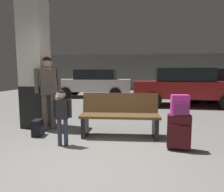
# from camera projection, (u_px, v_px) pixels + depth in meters

# --- Properties ---
(ground_plane) EXTENTS (18.00, 18.00, 0.10)m
(ground_plane) POSITION_uv_depth(u_px,v_px,m) (115.00, 113.00, 6.64)
(ground_plane) COLOR gray
(garage_back_wall) EXTENTS (18.00, 0.12, 2.80)m
(garage_back_wall) POSITION_uv_depth(u_px,v_px,m) (126.00, 72.00, 15.21)
(garage_back_wall) COLOR slate
(garage_back_wall) RESTS_ON ground_plane
(structural_pillar) EXTENTS (0.57, 0.57, 3.04)m
(structural_pillar) POSITION_uv_depth(u_px,v_px,m) (35.00, 65.00, 4.62)
(structural_pillar) COLOR black
(structural_pillar) RESTS_ON ground_plane
(bench) EXTENTS (1.62, 0.59, 0.89)m
(bench) POSITION_uv_depth(u_px,v_px,m) (120.00, 115.00, 3.99)
(bench) COLOR brown
(bench) RESTS_ON ground_plane
(suitcase) EXTENTS (0.41, 0.28, 0.60)m
(suitcase) POSITION_uv_depth(u_px,v_px,m) (179.00, 131.00, 3.26)
(suitcase) COLOR #471419
(suitcase) RESTS_ON ground_plane
(backpack_bright) EXTENTS (0.28, 0.19, 0.34)m
(backpack_bright) POSITION_uv_depth(u_px,v_px,m) (180.00, 105.00, 3.21)
(backpack_bright) COLOR #D833A5
(backpack_bright) RESTS_ON suitcase
(child) EXTENTS (0.34, 0.20, 1.02)m
(child) POSITION_uv_depth(u_px,v_px,m) (62.00, 112.00, 3.41)
(child) COLOR #33384C
(child) RESTS_ON ground_plane
(adult) EXTENTS (0.50, 0.34, 1.67)m
(adult) POSITION_uv_depth(u_px,v_px,m) (48.00, 85.00, 4.37)
(adult) COLOR brown
(adult) RESTS_ON ground_plane
(backpack_dark_floor) EXTENTS (0.22, 0.30, 0.34)m
(backpack_dark_floor) POSITION_uv_depth(u_px,v_px,m) (38.00, 128.00, 4.02)
(backpack_dark_floor) COLOR black
(backpack_dark_floor) RESTS_ON ground_plane
(parked_car_near) EXTENTS (4.16, 1.92, 1.51)m
(parked_car_near) POSITION_uv_depth(u_px,v_px,m) (185.00, 86.00, 7.77)
(parked_car_near) COLOR maroon
(parked_car_near) RESTS_ON ground_plane
(parked_car_far) EXTENTS (4.12, 1.84, 1.51)m
(parked_car_far) POSITION_uv_depth(u_px,v_px,m) (94.00, 83.00, 10.64)
(parked_car_far) COLOR silver
(parked_car_far) RESTS_ON ground_plane
(parked_car_side) EXTENTS (4.24, 2.10, 1.51)m
(parked_car_side) POSITION_uv_depth(u_px,v_px,m) (221.00, 84.00, 8.88)
(parked_car_side) COLOR navy
(parked_car_side) RESTS_ON ground_plane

